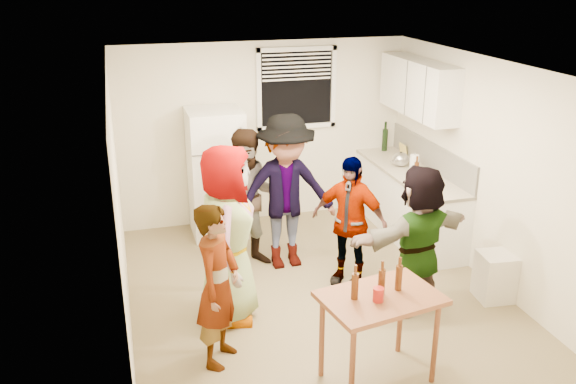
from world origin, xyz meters
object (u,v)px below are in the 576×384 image
object	(u,v)px
refrigerator	(216,173)
beer_bottle_table	(398,290)
beer_bottle_counter	(416,179)
guest_back_right	(286,264)
wine_bottle	(384,150)
guest_grey	(231,316)
blue_cup	(423,194)
trash_bin	(495,278)
serving_table	(376,378)
guest_back_left	(252,264)
kettle	(400,166)
guest_orange	(413,307)
guest_black	(347,282)
red_cup	(378,301)
guest_stripe	(221,359)

from	to	relation	value
refrigerator	beer_bottle_table	size ratio (longest dim) A/B	7.51
beer_bottle_counter	guest_back_right	world-z (taller)	beer_bottle_counter
wine_bottle	guest_grey	world-z (taller)	wine_bottle
beer_bottle_counter	guest_back_right	bearing A→B (deg)	-176.70
blue_cup	trash_bin	xyz separation A→B (m)	(0.40, -1.00, -0.65)
serving_table	guest_back_left	bearing A→B (deg)	103.14
kettle	guest_back_right	size ratio (longest dim) A/B	0.14
blue_cup	trash_bin	bearing A→B (deg)	-68.42
blue_cup	guest_orange	xyz separation A→B (m)	(-0.53, -0.95, -0.90)
beer_bottle_counter	trash_bin	xyz separation A→B (m)	(0.24, -1.50, -0.65)
refrigerator	guest_orange	xyz separation A→B (m)	(1.66, -2.51, -0.85)
guest_back_right	guest_black	distance (m)	0.83
kettle	red_cup	distance (m)	3.47
trash_bin	red_cup	world-z (taller)	red_cup
blue_cup	red_cup	size ratio (longest dim) A/B	1.01
red_cup	beer_bottle_counter	bearing A→B (deg)	57.26
refrigerator	beer_bottle_counter	xyz separation A→B (m)	(2.35, -1.07, 0.05)
serving_table	guest_stripe	world-z (taller)	serving_table
beer_bottle_counter	red_cup	xyz separation A→B (m)	(-1.61, -2.50, -0.07)
red_cup	wine_bottle	bearing A→B (deg)	65.07
blue_cup	guest_black	xyz separation A→B (m)	(-1.01, -0.22, -0.90)
guest_orange	serving_table	bearing A→B (deg)	35.04
kettle	blue_cup	size ratio (longest dim) A/B	2.08
beer_bottle_counter	guest_stripe	world-z (taller)	beer_bottle_counter
beer_bottle_counter	guest_back_left	size ratio (longest dim) A/B	0.13
wine_bottle	guest_orange	size ratio (longest dim) A/B	0.20
beer_bottle_table	guest_back_left	bearing A→B (deg)	107.46
red_cup	guest_stripe	xyz separation A→B (m)	(-1.21, 0.72, -0.83)
refrigerator	guest_back_left	xyz separation A→B (m)	(0.23, -1.05, -0.85)
guest_back_left	guest_orange	bearing A→B (deg)	-41.00
kettle	guest_grey	size ratio (longest dim) A/B	0.14
wine_bottle	guest_black	world-z (taller)	wine_bottle
beer_bottle_counter	blue_cup	xyz separation A→B (m)	(-0.16, -0.49, 0.00)
trash_bin	refrigerator	bearing A→B (deg)	135.20
wine_bottle	guest_back_right	distance (m)	2.50
beer_bottle_table	guest_grey	bearing A→B (deg)	133.53
beer_bottle_table	guest_grey	world-z (taller)	beer_bottle_table
refrigerator	guest_black	bearing A→B (deg)	-56.53
kettle	guest_orange	world-z (taller)	kettle
beer_bottle_table	wine_bottle	bearing A→B (deg)	67.45
guest_back_right	refrigerator	bearing A→B (deg)	116.49
guest_grey	guest_stripe	xyz separation A→B (m)	(-0.22, -0.70, 0.00)
refrigerator	wine_bottle	distance (m)	2.51
guest_black	trash_bin	bearing A→B (deg)	14.15
wine_bottle	guest_back_right	bearing A→B (deg)	-143.58
beer_bottle_counter	guest_orange	distance (m)	1.84
kettle	guest_black	distance (m)	1.97
guest_back_left	red_cup	bearing A→B (deg)	-73.79
red_cup	guest_back_left	bearing A→B (deg)	101.50
red_cup	guest_black	distance (m)	2.02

